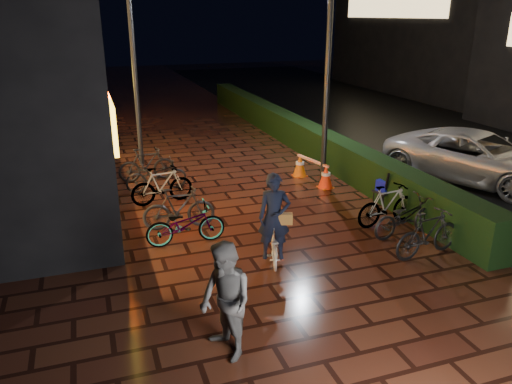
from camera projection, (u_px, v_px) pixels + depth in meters
name	position (u px, v px, depth m)	size (l,w,h in m)	color
ground	(301.00, 250.00, 10.29)	(80.00, 80.00, 0.00)	#381911
asphalt_road	(479.00, 152.00, 17.49)	(11.00, 60.00, 0.01)	black
hedge	(296.00, 132.00, 18.25)	(0.70, 20.00, 1.00)	black
bystander_person	(226.00, 302.00, 6.85)	(0.84, 0.66, 1.73)	#5E5E61
van	(477.00, 157.00, 14.26)	(2.37, 5.14, 1.43)	#B6B6BB
lamp_post_hedge	(327.00, 74.00, 13.06)	(0.54, 0.16, 5.63)	black
lamp_post_sf	(134.00, 69.00, 15.12)	(0.51, 0.26, 5.45)	black
cyclist	(274.00, 230.00, 9.58)	(0.81, 1.34, 1.81)	silver
traffic_barrier	(312.00, 171.00, 14.35)	(0.68, 1.64, 0.67)	#FC310D
cart_assembly	(385.00, 187.00, 12.51)	(0.60, 0.64, 0.96)	black
parked_bikes_storefront	(164.00, 189.00, 12.42)	(1.88, 5.10, 0.97)	black
parked_bikes_hedge	(406.00, 218.00, 10.69)	(1.85, 2.28, 0.97)	black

